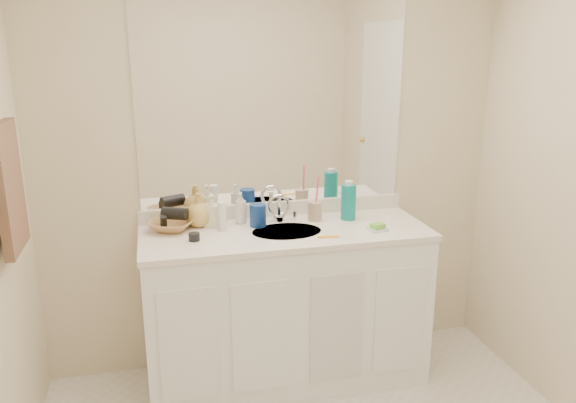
# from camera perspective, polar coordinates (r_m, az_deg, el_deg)

# --- Properties ---
(wall_back) EXTENTS (2.60, 0.02, 2.40)m
(wall_back) POSITION_cam_1_polar(r_m,az_deg,el_deg) (3.15, -1.41, 4.21)
(wall_back) COLOR beige
(wall_back) RESTS_ON floor
(vanity_cabinet) EXTENTS (1.50, 0.55, 0.85)m
(vanity_cabinet) POSITION_cam_1_polar(r_m,az_deg,el_deg) (3.15, -0.22, -10.76)
(vanity_cabinet) COLOR white
(vanity_cabinet) RESTS_ON floor
(countertop) EXTENTS (1.52, 0.57, 0.03)m
(countertop) POSITION_cam_1_polar(r_m,az_deg,el_deg) (2.98, -0.23, -3.17)
(countertop) COLOR white
(countertop) RESTS_ON vanity_cabinet
(backsplash) EXTENTS (1.52, 0.03, 0.08)m
(backsplash) POSITION_cam_1_polar(r_m,az_deg,el_deg) (3.20, -1.32, -0.76)
(backsplash) COLOR silver
(backsplash) RESTS_ON countertop
(sink_basin) EXTENTS (0.37, 0.37, 0.02)m
(sink_basin) POSITION_cam_1_polar(r_m,az_deg,el_deg) (2.96, -0.14, -3.24)
(sink_basin) COLOR #BFB2A7
(sink_basin) RESTS_ON countertop
(faucet) EXTENTS (0.02, 0.02, 0.11)m
(faucet) POSITION_cam_1_polar(r_m,az_deg,el_deg) (3.10, -0.92, -1.01)
(faucet) COLOR silver
(faucet) RESTS_ON countertop
(mirror) EXTENTS (1.48, 0.01, 1.20)m
(mirror) POSITION_cam_1_polar(r_m,az_deg,el_deg) (3.09, -1.43, 10.74)
(mirror) COLOR white
(mirror) RESTS_ON wall_back
(blue_mug) EXTENTS (0.10, 0.10, 0.12)m
(blue_mug) POSITION_cam_1_polar(r_m,az_deg,el_deg) (3.02, -3.08, -1.41)
(blue_mug) COLOR navy
(blue_mug) RESTS_ON countertop
(tan_cup) EXTENTS (0.10, 0.10, 0.11)m
(tan_cup) POSITION_cam_1_polar(r_m,az_deg,el_deg) (3.12, 2.75, -0.97)
(tan_cup) COLOR tan
(tan_cup) RESTS_ON countertop
(toothbrush) EXTENTS (0.02, 0.04, 0.20)m
(toothbrush) POSITION_cam_1_polar(r_m,az_deg,el_deg) (3.09, 2.95, 0.76)
(toothbrush) COLOR #FF436F
(toothbrush) RESTS_ON tan_cup
(mouthwash_bottle) EXTENTS (0.10, 0.10, 0.20)m
(mouthwash_bottle) POSITION_cam_1_polar(r_m,az_deg,el_deg) (3.14, 6.16, -0.05)
(mouthwash_bottle) COLOR #0A827E
(mouthwash_bottle) RESTS_ON countertop
(soap_dish) EXTENTS (0.11, 0.09, 0.01)m
(soap_dish) POSITION_cam_1_polar(r_m,az_deg,el_deg) (3.00, 9.09, -2.79)
(soap_dish) COLOR silver
(soap_dish) RESTS_ON countertop
(green_soap) EXTENTS (0.08, 0.07, 0.02)m
(green_soap) POSITION_cam_1_polar(r_m,az_deg,el_deg) (3.00, 9.10, -2.45)
(green_soap) COLOR #71D433
(green_soap) RESTS_ON soap_dish
(orange_comb) EXTENTS (0.12, 0.04, 0.00)m
(orange_comb) POSITION_cam_1_polar(r_m,az_deg,el_deg) (2.87, 4.14, -3.60)
(orange_comb) COLOR #FF9E1A
(orange_comb) RESTS_ON countertop
(dark_jar) EXTENTS (0.07, 0.07, 0.04)m
(dark_jar) POSITION_cam_1_polar(r_m,az_deg,el_deg) (2.85, -9.51, -3.56)
(dark_jar) COLOR black
(dark_jar) RESTS_ON countertop
(extra_white_bottle) EXTENTS (0.06, 0.06, 0.15)m
(extra_white_bottle) POSITION_cam_1_polar(r_m,az_deg,el_deg) (2.97, -6.73, -1.49)
(extra_white_bottle) COLOR white
(extra_white_bottle) RESTS_ON countertop
(soap_bottle_white) EXTENTS (0.08, 0.08, 0.17)m
(soap_bottle_white) POSITION_cam_1_polar(r_m,az_deg,el_deg) (3.07, -4.81, -0.64)
(soap_bottle_white) COLOR silver
(soap_bottle_white) RESTS_ON countertop
(soap_bottle_cream) EXTENTS (0.10, 0.10, 0.17)m
(soap_bottle_cream) POSITION_cam_1_polar(r_m,az_deg,el_deg) (3.04, -7.76, -0.88)
(soap_bottle_cream) COLOR #F7F5C9
(soap_bottle_cream) RESTS_ON countertop
(soap_bottle_yellow) EXTENTS (0.18, 0.18, 0.18)m
(soap_bottle_yellow) POSITION_cam_1_polar(r_m,az_deg,el_deg) (3.04, -9.07, -0.84)
(soap_bottle_yellow) COLOR tan
(soap_bottle_yellow) RESTS_ON countertop
(wicker_basket) EXTENTS (0.30, 0.30, 0.06)m
(wicker_basket) POSITION_cam_1_polar(r_m,az_deg,el_deg) (3.02, -11.75, -2.36)
(wicker_basket) COLOR #AA7944
(wicker_basket) RESTS_ON countertop
(hair_dryer) EXTENTS (0.15, 0.12, 0.07)m
(hair_dryer) POSITION_cam_1_polar(r_m,az_deg,el_deg) (3.00, -11.43, -1.21)
(hair_dryer) COLOR black
(hair_dryer) RESTS_ON wicker_basket
(hand_towel) EXTENTS (0.04, 0.32, 0.55)m
(hand_towel) POSITION_cam_1_polar(r_m,az_deg,el_deg) (2.62, -26.43, 1.25)
(hand_towel) COLOR #4D3629
(hand_towel) RESTS_ON towel_ring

